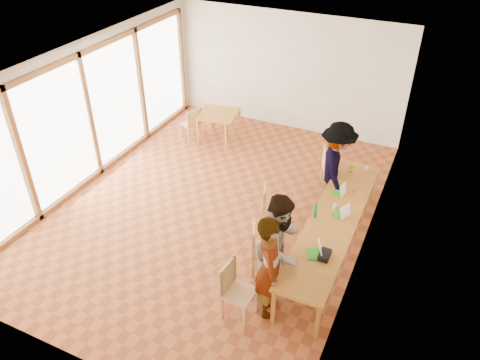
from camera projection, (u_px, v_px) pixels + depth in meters
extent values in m
plane|color=#9A4F25|center=(216.00, 206.00, 9.61)|extent=(8.00, 8.00, 0.00)
cube|color=#F0E5CF|center=(287.00, 72.00, 11.79)|extent=(6.00, 0.10, 3.00)
cube|color=#F0E5CF|center=(62.00, 286.00, 5.76)|extent=(6.00, 0.10, 3.00)
cube|color=#F0E5CF|center=(374.00, 180.00, 7.72)|extent=(0.10, 8.00, 3.00)
cube|color=white|center=(89.00, 113.00, 9.82)|extent=(0.10, 8.00, 3.00)
cube|color=white|center=(210.00, 64.00, 7.93)|extent=(6.00, 8.00, 0.04)
cube|color=#AB7126|center=(334.00, 219.00, 8.08)|extent=(0.80, 4.00, 0.05)
cube|color=#AB7126|center=(273.00, 307.00, 6.95)|extent=(0.06, 0.06, 0.70)
cube|color=#AB7126|center=(341.00, 177.00, 9.87)|extent=(0.06, 0.06, 0.70)
cube|color=#AB7126|center=(317.00, 323.00, 6.71)|extent=(0.06, 0.06, 0.70)
cube|color=#AB7126|center=(373.00, 185.00, 9.63)|extent=(0.06, 0.06, 0.70)
cube|color=#AB7126|center=(219.00, 114.00, 11.55)|extent=(0.90, 0.90, 0.05)
cube|color=#AB7126|center=(198.00, 131.00, 11.60)|extent=(0.05, 0.05, 0.70)
cube|color=#AB7126|center=(213.00, 118.00, 12.19)|extent=(0.05, 0.05, 0.70)
cube|color=#AB7126|center=(226.00, 137.00, 11.33)|extent=(0.05, 0.05, 0.70)
cube|color=#AB7126|center=(240.00, 124.00, 11.91)|extent=(0.05, 0.05, 0.70)
cube|color=#D9B36C|center=(239.00, 293.00, 7.03)|extent=(0.49, 0.49, 0.04)
cube|color=#D9B36C|center=(227.00, 276.00, 6.97)|extent=(0.08, 0.46, 0.48)
cube|color=#D9B36C|center=(265.00, 250.00, 7.84)|extent=(0.58, 0.58, 0.04)
cube|color=#D9B36C|center=(253.00, 238.00, 7.70)|extent=(0.21, 0.43, 0.46)
cube|color=#D9B36C|center=(273.00, 207.00, 8.94)|extent=(0.47, 0.47, 0.04)
cube|color=#D9B36C|center=(264.00, 197.00, 8.84)|extent=(0.15, 0.37, 0.39)
cube|color=#D9B36C|center=(332.00, 167.00, 10.08)|extent=(0.53, 0.53, 0.04)
cube|color=#D9B36C|center=(325.00, 158.00, 9.96)|extent=(0.19, 0.39, 0.42)
cube|color=#D9B36C|center=(190.00, 124.00, 11.81)|extent=(0.53, 0.53, 0.04)
cube|color=#D9B36C|center=(194.00, 118.00, 11.57)|extent=(0.21, 0.37, 0.41)
imported|color=gray|center=(270.00, 267.00, 6.89)|extent=(0.64, 0.77, 1.79)
imported|color=gray|center=(281.00, 247.00, 7.18)|extent=(0.86, 1.02, 1.89)
imported|color=gray|center=(336.00, 167.00, 9.12)|extent=(1.07, 1.37, 1.87)
cube|color=green|center=(314.00, 254.00, 7.31)|extent=(0.29, 0.33, 0.03)
cube|color=white|center=(320.00, 249.00, 7.25)|extent=(0.17, 0.26, 0.23)
cube|color=green|center=(340.00, 213.00, 8.16)|extent=(0.27, 0.31, 0.03)
cube|color=white|center=(345.00, 212.00, 8.05)|extent=(0.16, 0.25, 0.22)
cube|color=green|center=(338.00, 192.00, 8.69)|extent=(0.20, 0.26, 0.03)
cube|color=white|center=(343.00, 190.00, 8.61)|extent=(0.10, 0.23, 0.20)
imported|color=yellow|center=(351.00, 169.00, 9.31)|extent=(0.14, 0.14, 0.09)
cylinder|color=#137E31|center=(315.00, 211.00, 8.02)|extent=(0.07, 0.07, 0.28)
cylinder|color=silver|center=(335.00, 206.00, 8.28)|extent=(0.07, 0.07, 0.09)
cylinder|color=white|center=(366.00, 168.00, 9.35)|extent=(0.08, 0.08, 0.06)
cube|color=#BB314C|center=(354.00, 191.00, 8.74)|extent=(0.05, 0.10, 0.01)
cube|color=black|center=(325.00, 255.00, 7.24)|extent=(0.16, 0.26, 0.09)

